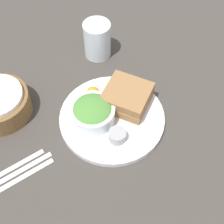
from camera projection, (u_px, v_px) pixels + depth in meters
name	position (u px, v px, depth m)	size (l,w,h in m)	color
ground_plane	(112.00, 120.00, 0.85)	(4.00, 4.00, 0.00)	#3D3833
plate	(112.00, 118.00, 0.84)	(0.28, 0.28, 0.02)	silver
sandwich	(127.00, 97.00, 0.84)	(0.14, 0.14, 0.05)	olive
salad_bowl	(93.00, 112.00, 0.80)	(0.12, 0.12, 0.06)	white
dressing_cup	(117.00, 136.00, 0.78)	(0.04, 0.04, 0.03)	#99999E
orange_wedge	(93.00, 94.00, 0.85)	(0.04, 0.04, 0.04)	orange
drink_glass	(97.00, 40.00, 0.94)	(0.08, 0.08, 0.11)	silver
fork	(23.00, 177.00, 0.75)	(0.16, 0.01, 0.01)	silver
knife	(20.00, 171.00, 0.76)	(0.17, 0.01, 0.01)	silver
spoon	(17.00, 165.00, 0.77)	(0.15, 0.01, 0.01)	silver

